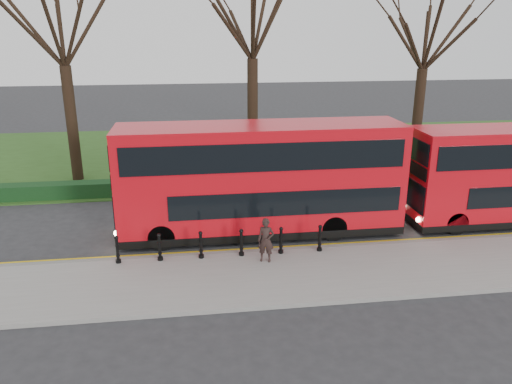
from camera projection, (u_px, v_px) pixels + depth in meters
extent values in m
plane|color=#28282B|center=(236.00, 244.00, 19.96)|extent=(120.00, 120.00, 0.00)
cube|color=gray|center=(244.00, 278.00, 17.11)|extent=(60.00, 4.00, 0.15)
cube|color=slate|center=(238.00, 253.00, 18.99)|extent=(60.00, 0.25, 0.16)
cube|color=#2A4C19|center=(214.00, 154.00, 34.05)|extent=(60.00, 18.00, 0.06)
cube|color=black|center=(223.00, 184.00, 26.22)|extent=(60.00, 0.90, 0.80)
cube|color=yellow|center=(238.00, 251.00, 19.30)|extent=(60.00, 0.10, 0.01)
cube|color=yellow|center=(237.00, 249.00, 19.49)|extent=(60.00, 0.10, 0.01)
cylinder|color=black|center=(72.00, 125.00, 27.33)|extent=(0.60, 0.60, 6.33)
cylinder|color=black|center=(253.00, 118.00, 28.58)|extent=(0.60, 0.60, 6.60)
cylinder|color=black|center=(417.00, 119.00, 29.97)|extent=(0.60, 0.60, 5.96)
cylinder|color=black|center=(117.00, 250.00, 17.91)|extent=(0.15, 0.15, 1.00)
cylinder|color=black|center=(160.00, 248.00, 18.11)|extent=(0.15, 0.15, 1.00)
cylinder|color=black|center=(201.00, 245.00, 18.30)|extent=(0.15, 0.15, 1.00)
cylinder|color=black|center=(241.00, 243.00, 18.49)|extent=(0.15, 0.15, 1.00)
cylinder|color=black|center=(281.00, 241.00, 18.69)|extent=(0.15, 0.15, 1.00)
cylinder|color=black|center=(320.00, 239.00, 18.88)|extent=(0.15, 0.15, 1.00)
cube|color=red|center=(261.00, 176.00, 20.31)|extent=(11.49, 2.61, 4.23)
cube|color=black|center=(261.00, 226.00, 21.00)|extent=(11.51, 2.63, 0.31)
cube|color=black|center=(287.00, 204.00, 19.42)|extent=(9.19, 0.04, 0.99)
cube|color=black|center=(266.00, 158.00, 18.72)|extent=(10.86, 0.04, 1.10)
cube|color=black|center=(115.00, 174.00, 19.46)|extent=(0.06, 2.30, 0.57)
cylinder|color=black|center=(161.00, 237.00, 19.32)|extent=(1.04, 0.31, 1.04)
cylinder|color=black|center=(164.00, 216.00, 21.48)|extent=(1.04, 0.31, 1.04)
cylinder|color=black|center=(334.00, 228.00, 20.22)|extent=(1.04, 0.31, 1.04)
cylinder|color=black|center=(319.00, 208.00, 22.38)|extent=(1.04, 0.31, 1.04)
cube|color=black|center=(415.00, 169.00, 20.96)|extent=(0.06, 2.11, 0.53)
cylinder|color=black|center=(456.00, 223.00, 20.83)|extent=(0.96, 0.29, 0.96)
cylinder|color=black|center=(433.00, 206.00, 22.82)|extent=(0.96, 0.29, 0.96)
imported|color=black|center=(266.00, 240.00, 17.94)|extent=(0.69, 0.55, 1.64)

